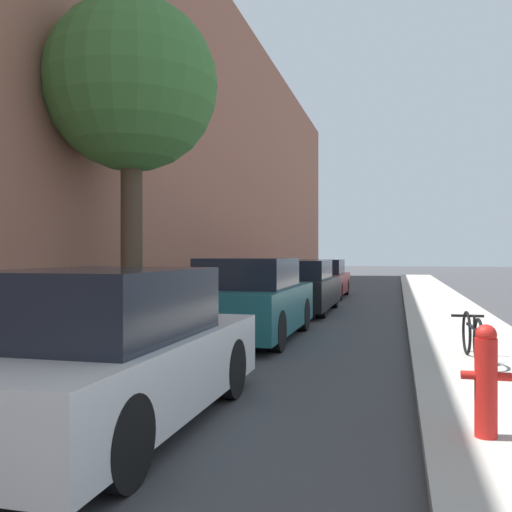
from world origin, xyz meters
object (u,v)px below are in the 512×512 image
object	(u,v)px
parked_car_white	(106,354)
parked_car_teal	(251,301)
parked_car_black	(297,287)
street_tree_near	(131,87)
parked_car_red	(320,279)
bicycle	(472,336)
fire_hydrant	(486,379)

from	to	relation	value
parked_car_white	parked_car_teal	bearing A→B (deg)	90.91
parked_car_black	street_tree_near	bearing A→B (deg)	-107.20
parked_car_red	parked_car_black	bearing A→B (deg)	-88.88
parked_car_teal	street_tree_near	bearing A→B (deg)	-150.87
parked_car_white	parked_car_teal	distance (m)	5.46
parked_car_black	parked_car_red	bearing A→B (deg)	91.12
parked_car_teal	bicycle	distance (m)	4.07
fire_hydrant	parked_car_white	bearing A→B (deg)	-177.10
parked_car_white	bicycle	bearing A→B (deg)	45.43
parked_car_white	bicycle	distance (m)	4.99
parked_car_black	parked_car_red	distance (m)	5.38
parked_car_red	bicycle	world-z (taller)	parked_car_red
parked_car_teal	street_tree_near	distance (m)	4.31
parked_car_white	parked_car_black	distance (m)	10.43
parked_car_black	bicycle	world-z (taller)	parked_car_black
parked_car_white	parked_car_black	bearing A→B (deg)	90.54
parked_car_white	parked_car_teal	xyz separation A→B (m)	(-0.09, 5.46, 0.04)
parked_car_teal	fire_hydrant	size ratio (longest dim) A/B	4.62
parked_car_teal	parked_car_red	size ratio (longest dim) A/B	1.01
fire_hydrant	bicycle	distance (m)	3.41
parked_car_white	parked_car_black	size ratio (longest dim) A/B	0.91
parked_car_teal	street_tree_near	size ratio (longest dim) A/B	0.70
parked_car_black	bicycle	xyz separation A→B (m)	(3.60, -6.88, -0.23)
street_tree_near	fire_hydrant	world-z (taller)	street_tree_near
parked_car_white	bicycle	size ratio (longest dim) A/B	2.60
parked_car_teal	bicycle	size ratio (longest dim) A/B	2.68
parked_car_teal	street_tree_near	world-z (taller)	street_tree_near
parked_car_teal	bicycle	world-z (taller)	parked_car_teal
fire_hydrant	bicycle	size ratio (longest dim) A/B	0.58
parked_car_teal	fire_hydrant	bearing A→B (deg)	-58.23
parked_car_black	fire_hydrant	world-z (taller)	parked_car_black
parked_car_white	bicycle	world-z (taller)	parked_car_white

